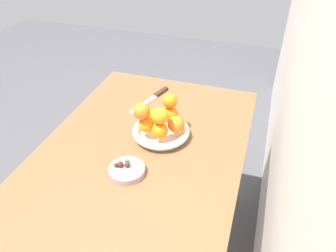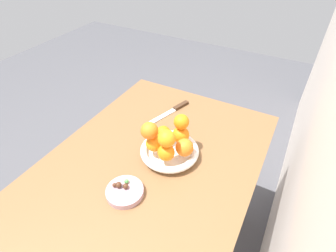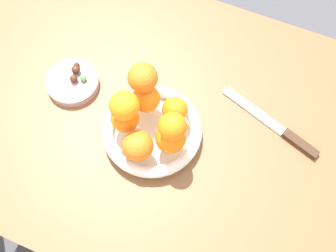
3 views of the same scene
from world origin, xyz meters
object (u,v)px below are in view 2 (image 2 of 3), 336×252
at_px(orange_5, 149,131).
at_px(knife, 172,111).
at_px(candy_ball_3, 126,187).
at_px(orange_2, 181,135).
at_px(candy_ball_0, 115,185).
at_px(candy_dish, 124,191).
at_px(dining_table, 148,182).
at_px(orange_7, 167,139).
at_px(orange_1, 184,147).
at_px(candy_ball_1, 119,185).
at_px(orange_4, 153,143).
at_px(orange_6, 181,122).
at_px(candy_ball_2, 126,181).
at_px(orange_3, 164,133).
at_px(orange_0, 166,152).
at_px(fruit_bowl, 170,151).

xyz_separation_m(orange_5, knife, (-0.30, -0.07, -0.13)).
bearing_deg(candy_ball_3, knife, -170.33).
bearing_deg(orange_2, candy_ball_3, -13.12).
bearing_deg(candy_ball_0, candy_dish, 97.69).
height_order(orange_2, candy_ball_3, orange_2).
height_order(dining_table, knife, knife).
height_order(orange_7, candy_ball_0, orange_7).
xyz_separation_m(orange_1, candy_ball_1, (0.23, -0.13, -0.04)).
distance_m(orange_1, orange_4, 0.12).
relative_size(orange_2, candy_ball_3, 3.46).
height_order(orange_5, orange_6, orange_5).
xyz_separation_m(orange_6, orange_7, (0.11, -0.00, -0.00)).
xyz_separation_m(candy_ball_2, candy_ball_3, (0.02, 0.01, 0.00)).
distance_m(orange_3, knife, 0.25).
distance_m(orange_5, candy_ball_1, 0.21).
bearing_deg(orange_0, orange_3, -146.84).
bearing_deg(candy_ball_1, orange_4, 174.62).
height_order(fruit_bowl, orange_7, orange_7).
height_order(orange_3, orange_7, orange_7).
relative_size(fruit_bowl, candy_ball_1, 10.72).
relative_size(orange_4, candy_ball_0, 4.25).
distance_m(candy_ball_0, knife, 0.50).
bearing_deg(fruit_bowl, candy_ball_0, -19.55).
distance_m(orange_0, candy_ball_2, 0.17).
bearing_deg(knife, orange_7, 24.44).
xyz_separation_m(orange_7, candy_ball_0, (0.18, -0.10, -0.11)).
bearing_deg(candy_ball_2, knife, -171.50).
bearing_deg(orange_4, knife, -165.73).
xyz_separation_m(orange_0, orange_1, (-0.05, 0.05, 0.00)).
bearing_deg(dining_table, orange_5, -166.26).
relative_size(orange_6, knife, 0.23).
bearing_deg(candy_ball_0, orange_2, 160.24).
bearing_deg(candy_ball_2, orange_5, -179.47).
relative_size(dining_table, candy_ball_2, 70.22).
xyz_separation_m(candy_dish, orange_3, (-0.27, 0.01, 0.06)).
bearing_deg(fruit_bowl, candy_ball_1, -16.96).
bearing_deg(orange_6, candy_dish, -13.57).
relative_size(orange_5, candy_ball_2, 4.10).
distance_m(orange_1, candy_ball_0, 0.28).
relative_size(candy_ball_0, knife, 0.06).
xyz_separation_m(fruit_bowl, orange_0, (0.06, 0.02, 0.05)).
xyz_separation_m(fruit_bowl, orange_4, (0.03, -0.05, 0.05)).
height_order(candy_ball_2, candy_ball_3, candy_ball_3).
height_order(orange_0, orange_3, orange_0).
xyz_separation_m(orange_0, orange_7, (-0.00, -0.00, 0.06)).
relative_size(orange_5, candy_ball_1, 3.04).
bearing_deg(orange_2, dining_table, -24.71).
distance_m(orange_1, candy_ball_3, 0.25).
bearing_deg(candy_ball_0, fruit_bowl, 160.45).
bearing_deg(orange_1, orange_6, -143.63).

